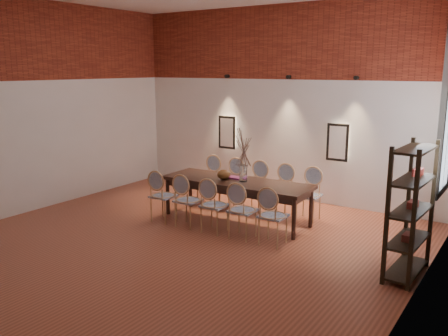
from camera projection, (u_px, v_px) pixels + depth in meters
The scene contains 30 objects.
floor at pixel (176, 245), 7.48m from camera, with size 7.00×7.00×0.02m, color #994B32.
wall_back at pixel (282, 103), 9.95m from camera, with size 7.00×0.10×4.00m, color silver.
wall_left at pixel (29, 107), 9.00m from camera, with size 0.10×7.00×4.00m, color silver.
wall_right at pixel (426, 137), 5.13m from camera, with size 0.10×7.00×4.00m, color silver.
brick_band_back at pixel (282, 42), 9.63m from camera, with size 7.00×0.02×1.50m, color maroon.
brick_band_left at pixel (26, 39), 8.70m from camera, with size 0.02×7.00×1.50m, color maroon.
brick_band_right at pixel (430, 17), 4.91m from camera, with size 0.02×7.00×1.50m, color maroon.
niche_left at pixel (228, 132), 10.72m from camera, with size 0.36×0.06×0.66m, color #FFEAC6.
niche_right at pixel (338, 142), 9.31m from camera, with size 0.36×0.06×0.66m, color #FFEAC6.
spot_fixture_left at pixel (227, 76), 10.44m from camera, with size 0.08×0.08×0.10m, color black.
spot_fixture_mid at pixel (289, 77), 9.62m from camera, with size 0.08×0.08×0.10m, color black.
spot_fixture_right at pixel (356, 78), 8.86m from camera, with size 0.08×0.08×0.10m, color black.
window_frame at pixel (448, 110), 6.79m from camera, with size 0.08×0.90×2.50m, color black.
window_mullion at pixel (448, 110), 6.79m from camera, with size 0.06×0.06×2.40m, color black.
dining_table at pixel (236, 201), 8.59m from camera, with size 2.75×0.88×0.75m, color #331C14.
chair_near_a at pixel (164, 196), 8.55m from camera, with size 0.44×0.44×0.94m, color tan, non-canonical shape.
chair_near_b at pixel (188, 200), 8.26m from camera, with size 0.44×0.44×0.94m, color tan, non-canonical shape.
chair_near_c at pixel (214, 205), 7.98m from camera, with size 0.44×0.44×0.94m, color tan, non-canonical shape.
chair_near_d at pixel (243, 210), 7.69m from camera, with size 0.44×0.44×0.94m, color tan, non-canonical shape.
chair_near_e at pixel (273, 216), 7.40m from camera, with size 0.44×0.44×0.94m, color tan, non-canonical shape.
chair_far_a at pixel (208, 180), 9.74m from camera, with size 0.44×0.44×0.94m, color tan, non-canonical shape.
chair_far_b at pixel (231, 183), 9.46m from camera, with size 0.44×0.44×0.94m, color tan, non-canonical shape.
chair_far_c at pixel (255, 187), 9.17m from camera, with size 0.44×0.44×0.94m, color tan, non-canonical shape.
chair_far_d at pixel (281, 191), 8.88m from camera, with size 0.44×0.44×0.94m, color tan, non-canonical shape.
chair_far_e at pixel (309, 195), 8.60m from camera, with size 0.44×0.44×0.94m, color tan, non-canonical shape.
vase at pixel (243, 173), 8.41m from camera, with size 0.14×0.14×0.30m, color silver.
dried_branches at pixel (243, 148), 8.32m from camera, with size 0.50×0.50×0.70m, color brown, non-canonical shape.
bowl at pixel (224, 175), 8.58m from camera, with size 0.24×0.24×0.18m, color brown.
book at pixel (235, 178), 8.66m from camera, with size 0.26×0.18×0.03m, color #892B65.
shelving_rack at pixel (411, 211), 6.21m from camera, with size 0.38×1.00×1.80m, color black, non-canonical shape.
Camera 1 is at (4.56, -5.45, 2.74)m, focal length 38.00 mm.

